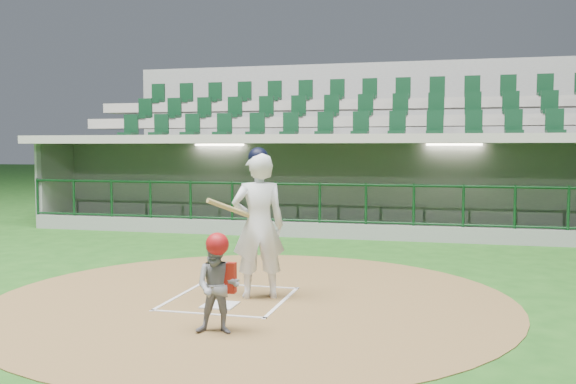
% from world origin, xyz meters
% --- Properties ---
extents(ground, '(120.00, 120.00, 0.00)m').
position_xyz_m(ground, '(0.00, 0.00, 0.00)').
color(ground, '#1B4C15').
rests_on(ground, ground).
extents(dirt_circle, '(7.20, 7.20, 0.01)m').
position_xyz_m(dirt_circle, '(0.30, -0.20, 0.01)').
color(dirt_circle, brown).
rests_on(dirt_circle, ground).
extents(home_plate, '(0.43, 0.43, 0.02)m').
position_xyz_m(home_plate, '(0.00, -0.70, 0.02)').
color(home_plate, silver).
rests_on(home_plate, dirt_circle).
extents(batter_box_chalk, '(1.55, 1.80, 0.01)m').
position_xyz_m(batter_box_chalk, '(0.00, -0.30, 0.02)').
color(batter_box_chalk, silver).
rests_on(batter_box_chalk, ground).
extents(dugout_structure, '(16.40, 3.70, 3.00)m').
position_xyz_m(dugout_structure, '(0.12, 7.85, 0.96)').
color(dugout_structure, slate).
rests_on(dugout_structure, ground).
extents(seating_deck, '(17.00, 6.72, 5.15)m').
position_xyz_m(seating_deck, '(0.00, 10.91, 1.42)').
color(seating_deck, slate).
rests_on(seating_deck, ground).
extents(batter, '(0.97, 1.01, 2.09)m').
position_xyz_m(batter, '(0.36, -0.12, 1.05)').
color(batter, white).
rests_on(batter, dirt_circle).
extents(catcher, '(0.58, 0.48, 1.14)m').
position_xyz_m(catcher, '(0.42, -1.88, 0.58)').
color(catcher, gray).
rests_on(catcher, dirt_circle).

